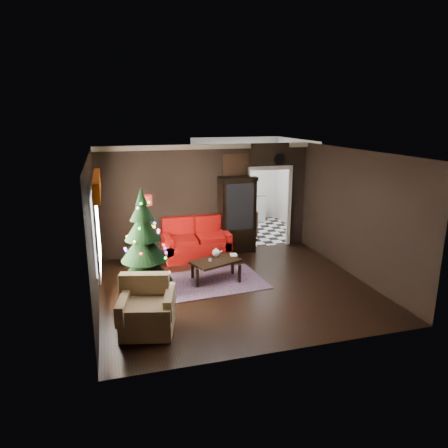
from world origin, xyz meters
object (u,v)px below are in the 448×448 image
object	(u,v)px
loveseat	(196,239)
armchair	(147,306)
teapot	(216,253)
floor_lamp	(148,233)
kitchen_table	(243,223)
christmas_tree	(144,243)
wall_clock	(279,159)
coffee_table	(216,270)
curio_cabinet	(237,216)

from	to	relation	value
loveseat	armchair	world-z (taller)	loveseat
loveseat	armchair	xyz separation A→B (m)	(-1.55, -3.37, -0.04)
teapot	loveseat	bearing A→B (deg)	97.12
floor_lamp	kitchen_table	xyz separation A→B (m)	(3.01, 1.90, -0.45)
christmas_tree	wall_clock	world-z (taller)	wall_clock
armchair	kitchen_table	xyz separation A→B (m)	(3.35, 5.02, -0.09)
christmas_tree	coffee_table	distance (m)	1.74
loveseat	wall_clock	size ratio (longest dim) A/B	5.31
curio_cabinet	kitchen_table	world-z (taller)	curio_cabinet
curio_cabinet	christmas_tree	distance (m)	3.25
wall_clock	curio_cabinet	bearing A→B (deg)	-171.47
wall_clock	christmas_tree	bearing A→B (deg)	-150.34
christmas_tree	kitchen_table	xyz separation A→B (m)	(3.23, 3.40, -0.68)
floor_lamp	wall_clock	distance (m)	3.94
teapot	kitchen_table	size ratio (longest dim) A/B	0.26
curio_cabinet	wall_clock	size ratio (longest dim) A/B	5.94
wall_clock	kitchen_table	xyz separation A→B (m)	(-0.55, 1.25, -2.00)
floor_lamp	christmas_tree	xyz separation A→B (m)	(-0.22, -1.50, 0.22)
curio_cabinet	teapot	bearing A→B (deg)	-122.47
floor_lamp	wall_clock	bearing A→B (deg)	10.37
coffee_table	kitchen_table	size ratio (longest dim) A/B	1.34
armchair	wall_clock	world-z (taller)	wall_clock
loveseat	wall_clock	xyz separation A→B (m)	(2.35, 0.40, 1.88)
christmas_tree	armchair	xyz separation A→B (m)	(-0.12, -1.62, -0.59)
loveseat	curio_cabinet	distance (m)	1.25
floor_lamp	armchair	xyz separation A→B (m)	(-0.34, -3.12, -0.37)
curio_cabinet	christmas_tree	world-z (taller)	christmas_tree
floor_lamp	teapot	bearing A→B (deg)	-37.92
curio_cabinet	floor_lamp	xyz separation A→B (m)	(-2.36, -0.47, -0.12)
armchair	teapot	bearing A→B (deg)	63.73
christmas_tree	wall_clock	xyz separation A→B (m)	(3.78, 2.15, 1.33)
kitchen_table	christmas_tree	bearing A→B (deg)	-133.53
wall_clock	kitchen_table	distance (m)	2.43
loveseat	coffee_table	world-z (taller)	loveseat
teapot	christmas_tree	bearing A→B (deg)	-165.03
coffee_table	floor_lamp	bearing A→B (deg)	134.73
armchair	wall_clock	distance (m)	5.76
teapot	floor_lamp	bearing A→B (deg)	142.08
christmas_tree	kitchen_table	distance (m)	4.74
loveseat	floor_lamp	size ratio (longest dim) A/B	0.95
curio_cabinet	christmas_tree	bearing A→B (deg)	-142.62
curio_cabinet	coffee_table	bearing A→B (deg)	-120.68
teapot	kitchen_table	xyz separation A→B (m)	(1.63, 2.98, -0.18)
floor_lamp	kitchen_table	world-z (taller)	floor_lamp
curio_cabinet	armchair	bearing A→B (deg)	-126.94
armchair	teapot	size ratio (longest dim) A/B	4.55
loveseat	coffee_table	xyz separation A→B (m)	(0.09, -1.57, -0.26)
christmas_tree	floor_lamp	bearing A→B (deg)	81.64
coffee_table	teapot	bearing A→B (deg)	72.47
curio_cabinet	wall_clock	distance (m)	1.88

